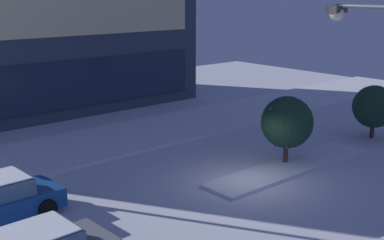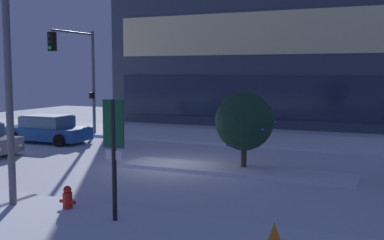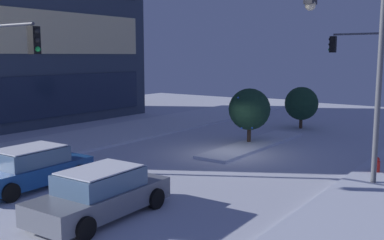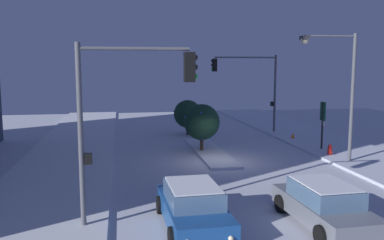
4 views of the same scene
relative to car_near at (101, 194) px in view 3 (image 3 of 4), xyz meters
name	(u,v)px [view 3 (image 3 of 4)]	position (x,y,z in m)	size (l,w,h in m)	color
ground	(230,154)	(9.69, 1.27, -0.71)	(52.00, 52.00, 0.00)	silver
curb_strip_far	(107,135)	(9.69, 9.90, -0.64)	(52.00, 5.20, 0.14)	silver
median_strip	(255,144)	(12.36, 1.30, -0.64)	(9.00, 1.80, 0.14)	silver
car_near	(101,194)	(0.00, 0.00, 0.00)	(4.70, 2.19, 1.49)	slate
car_far	(30,168)	(0.64, 4.44, 0.00)	(4.68, 2.22, 1.49)	#19478C
traffic_light_corner_far_left	(3,71)	(1.10, 6.62, 3.51)	(0.32, 3.99, 6.20)	#565960
traffic_light_corner_near_right	(383,63)	(18.95, -3.50, 3.67)	(0.32, 5.41, 6.32)	#565960
street_lamp_arched	(356,58)	(8.30, -4.98, 4.03)	(0.65, 3.14, 7.20)	#565960
fire_hydrant	(377,166)	(9.88, -5.58, -0.35)	(0.48, 0.26, 0.76)	red
decorated_tree_median	(249,109)	(12.55, 1.76, 1.22)	(2.29, 2.28, 3.07)	#473323
decorated_tree_left_of_median	(301,104)	(19.35, 1.54, 0.95)	(2.21, 2.23, 2.77)	#473323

